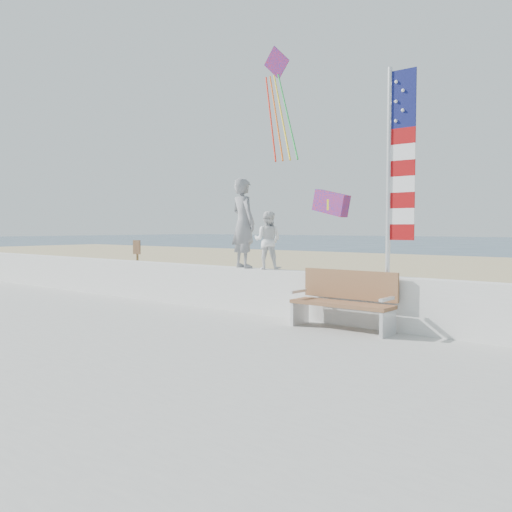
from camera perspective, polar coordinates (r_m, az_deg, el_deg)
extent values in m
plane|color=#2B4357|center=(9.72, -7.71, -8.37)|extent=(220.00, 220.00, 0.00)
cube|color=tan|center=(17.11, 14.87, -3.38)|extent=(90.00, 40.00, 0.08)
cube|color=white|center=(11.07, -0.15, -3.65)|extent=(30.00, 0.35, 0.90)
imported|color=gray|center=(11.19, -1.34, 3.46)|extent=(0.78, 0.63, 1.84)
imported|color=white|center=(10.79, 1.24, 1.66)|extent=(0.69, 0.62, 1.16)
cube|color=#8D5E3D|center=(9.29, 8.98, -5.02)|extent=(1.80, 0.50, 0.06)
cube|color=#986742|center=(9.49, 9.81, -2.98)|extent=(1.80, 0.05, 0.50)
cube|color=white|center=(9.78, 4.63, -6.02)|extent=(0.06, 0.50, 0.40)
cube|color=silver|center=(9.68, 4.47, -3.72)|extent=(0.06, 0.45, 0.05)
cube|color=silver|center=(8.94, 13.72, -6.95)|extent=(0.06, 0.50, 0.40)
cube|color=silver|center=(8.84, 13.61, -4.44)|extent=(0.06, 0.45, 0.05)
cylinder|color=white|center=(9.47, 13.81, 8.48)|extent=(0.08, 0.08, 3.50)
cube|color=#0F1451|center=(9.56, 15.25, 15.69)|extent=(0.44, 0.02, 0.95)
cube|color=#9E0A0C|center=(9.33, 15.07, 2.44)|extent=(0.44, 0.02, 0.26)
cube|color=white|center=(9.33, 15.09, 4.06)|extent=(0.44, 0.02, 0.26)
cube|color=#9E0A0C|center=(9.34, 15.11, 5.69)|extent=(0.44, 0.02, 0.26)
cube|color=white|center=(9.35, 15.13, 7.30)|extent=(0.44, 0.02, 0.26)
cube|color=#9E0A0C|center=(9.38, 15.15, 8.91)|extent=(0.44, 0.02, 0.26)
cube|color=white|center=(9.41, 15.18, 10.51)|extent=(0.44, 0.02, 0.26)
cube|color=#9E0A0C|center=(9.45, 15.20, 12.10)|extent=(0.44, 0.02, 0.26)
sphere|color=white|center=(9.53, 14.50, 13.60)|extent=(0.06, 0.06, 0.06)
sphere|color=white|center=(9.51, 15.20, 14.60)|extent=(0.06, 0.06, 0.06)
sphere|color=white|center=(9.59, 14.53, 15.48)|extent=(0.06, 0.06, 0.06)
sphere|color=white|center=(9.58, 15.22, 16.47)|extent=(0.06, 0.06, 0.06)
sphere|color=white|center=(9.67, 14.56, 17.33)|extent=(0.06, 0.06, 0.06)
cube|color=red|center=(13.36, 7.90, 5.55)|extent=(1.06, 0.44, 0.71)
cube|color=yellow|center=(13.28, 8.46, 5.35)|extent=(0.37, 0.27, 0.26)
cube|color=red|center=(21.08, 2.18, 19.66)|extent=(1.18, 0.39, 1.13)
cylinder|color=red|center=(18.54, 1.53, 14.58)|extent=(2.53, 2.75, 3.51)
cylinder|color=#E0550E|center=(18.40, 2.10, 14.66)|extent=(2.61, 2.75, 3.51)
cylinder|color=yellow|center=(18.27, 2.68, 14.75)|extent=(2.70, 2.75, 3.51)
cylinder|color=green|center=(18.14, 3.27, 14.83)|extent=(2.78, 2.75, 3.51)
cylinder|color=olive|center=(16.59, -12.37, -1.33)|extent=(0.07, 0.07, 1.20)
cube|color=brown|center=(16.54, -12.45, 0.92)|extent=(0.32, 0.03, 0.42)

